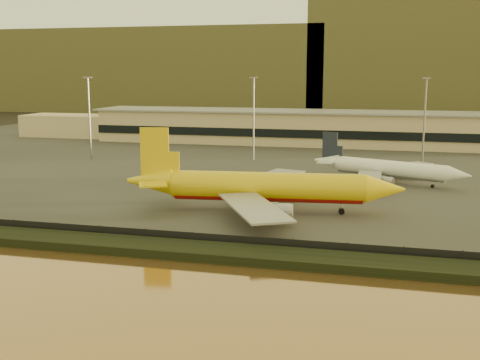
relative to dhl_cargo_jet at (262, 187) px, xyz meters
name	(u,v)px	position (x,y,z in m)	size (l,w,h in m)	color
ground	(206,226)	(-7.57, -12.63, -5.05)	(900.00, 900.00, 0.00)	black
embankment	(172,249)	(-7.57, -29.63, -4.35)	(320.00, 7.00, 1.40)	black
tarmac	(293,155)	(-7.57, 82.37, -4.95)	(320.00, 220.00, 0.20)	#2D2D2D
perimeter_fence	(181,238)	(-7.57, -25.63, -3.75)	(300.00, 0.05, 2.20)	black
terminal_building	(269,127)	(-22.09, 112.92, 1.20)	(202.00, 25.00, 12.60)	tan
apron_light_masts	(334,112)	(7.43, 62.37, 10.66)	(152.20, 12.20, 25.40)	slate
distant_hills	(322,65)	(-28.31, 327.37, 26.34)	(470.00, 160.00, 70.00)	brown
dhl_cargo_jet	(262,187)	(0.00, 0.00, 0.00)	(54.38, 52.91, 16.24)	#DCB80B
white_narrowbody_jet	(387,169)	(23.10, 38.01, -1.39)	(38.77, 36.63, 11.57)	white
gse_vehicle_yellow	(304,192)	(5.74, 16.84, -3.83)	(4.52, 2.04, 2.04)	#DCB80B
gse_vehicle_white	(187,181)	(-23.58, 23.15, -3.83)	(4.50, 2.03, 2.03)	white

